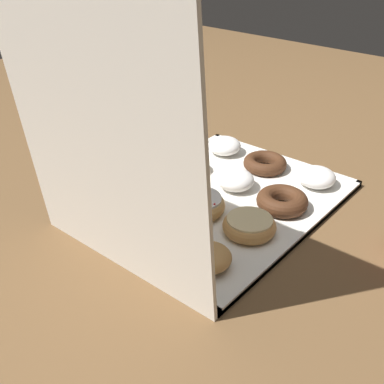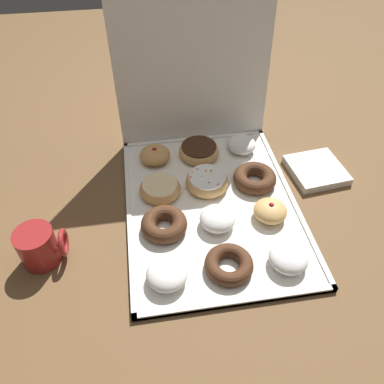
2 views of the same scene
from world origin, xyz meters
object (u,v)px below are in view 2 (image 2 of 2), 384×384
object	(u,v)px
jelly_filled_donut_9	(155,155)
powdered_filled_donut_0	(167,274)
chocolate_cake_ring_donut_1	(228,264)
powdered_filled_donut_4	(216,219)
donut_box	(212,206)
glazed_ring_donut_6	(160,188)
sprinkle_donut_7	(208,181)
chocolate_frosted_donut_10	(198,151)
chocolate_cake_ring_donut_8	(255,178)
powdered_filled_donut_11	(242,145)
napkin_stack	(316,170)
coffee_mug	(39,246)
chocolate_cake_ring_donut_3	(164,224)
jelly_filled_donut_5	(270,211)
powdered_filled_donut_2	(288,258)

from	to	relation	value
jelly_filled_donut_9	powdered_filled_donut_0	bearing A→B (deg)	-91.19
powdered_filled_donut_0	chocolate_cake_ring_donut_1	size ratio (longest dim) A/B	0.82
powdered_filled_donut_4	donut_box	bearing A→B (deg)	87.53
glazed_ring_donut_6	sprinkle_donut_7	world-z (taller)	sprinkle_donut_7
chocolate_frosted_donut_10	chocolate_cake_ring_donut_8	bearing A→B (deg)	-45.99
powdered_filled_donut_11	napkin_stack	size ratio (longest dim) A/B	0.58
donut_box	powdered_filled_donut_4	distance (m)	0.07
chocolate_cake_ring_donut_1	coffee_mug	bearing A→B (deg)	166.58
chocolate_cake_ring_donut_8	jelly_filled_donut_9	distance (m)	0.30
chocolate_cake_ring_donut_3	coffee_mug	distance (m)	0.29
donut_box	powdered_filled_donut_4	xyz separation A→B (m)	(-0.00, -0.07, 0.03)
glazed_ring_donut_6	chocolate_cake_ring_donut_8	bearing A→B (deg)	0.03
chocolate_cake_ring_donut_1	jelly_filled_donut_5	size ratio (longest dim) A/B	1.31
jelly_filled_donut_5	jelly_filled_donut_9	size ratio (longest dim) A/B	0.94
chocolate_cake_ring_donut_3	glazed_ring_donut_6	world-z (taller)	chocolate_cake_ring_donut_3
sprinkle_donut_7	chocolate_frosted_donut_10	distance (m)	0.13
donut_box	powdered_filled_donut_11	distance (m)	0.25
jelly_filled_donut_5	coffee_mug	world-z (taller)	coffee_mug
chocolate_cake_ring_donut_8	powdered_filled_donut_2	bearing A→B (deg)	-89.43
powdered_filled_donut_0	jelly_filled_donut_9	bearing A→B (deg)	88.81
sprinkle_donut_7	chocolate_cake_ring_donut_3	bearing A→B (deg)	-135.19
powdered_filled_donut_0	jelly_filled_donut_5	distance (m)	0.31
powdered_filled_donut_11	napkin_stack	distance (m)	0.23
powdered_filled_donut_0	glazed_ring_donut_6	bearing A→B (deg)	87.72
chocolate_frosted_donut_10	powdered_filled_donut_11	distance (m)	0.14
chocolate_cake_ring_donut_8	sprinkle_donut_7	bearing A→B (deg)	177.26
sprinkle_donut_7	powdered_filled_donut_11	size ratio (longest dim) A/B	1.38
chocolate_cake_ring_donut_8	coffee_mug	bearing A→B (deg)	-163.48
powdered_filled_donut_2	sprinkle_donut_7	world-z (taller)	powdered_filled_donut_2
powdered_filled_donut_2	jelly_filled_donut_5	distance (m)	0.14
chocolate_cake_ring_donut_3	chocolate_cake_ring_donut_8	bearing A→B (deg)	25.51
donut_box	powdered_filled_donut_4	world-z (taller)	powdered_filled_donut_4
coffee_mug	napkin_stack	distance (m)	0.76
glazed_ring_donut_6	coffee_mug	bearing A→B (deg)	-150.50
chocolate_cake_ring_donut_1	jelly_filled_donut_5	xyz separation A→B (m)	(0.14, 0.13, 0.01)
powdered_filled_donut_2	powdered_filled_donut_11	xyz separation A→B (m)	(-0.00, 0.42, -0.00)
chocolate_cake_ring_donut_3	powdered_filled_donut_4	xyz separation A→B (m)	(0.13, -0.01, 0.00)
chocolate_cake_ring_donut_1	sprinkle_donut_7	distance (m)	0.27
jelly_filled_donut_9	chocolate_frosted_donut_10	distance (m)	0.13
glazed_ring_donut_6	sprinkle_donut_7	size ratio (longest dim) A/B	0.94
napkin_stack	chocolate_frosted_donut_10	bearing A→B (deg)	160.10
jelly_filled_donut_5	chocolate_frosted_donut_10	xyz separation A→B (m)	(-0.14, 0.27, -0.00)
coffee_mug	napkin_stack	size ratio (longest dim) A/B	0.73
chocolate_cake_ring_donut_3	jelly_filled_donut_5	distance (m)	0.27
donut_box	glazed_ring_donut_6	size ratio (longest dim) A/B	5.22
chocolate_cake_ring_donut_1	chocolate_cake_ring_donut_8	bearing A→B (deg)	62.84
powdered_filled_donut_0	jelly_filled_donut_5	xyz separation A→B (m)	(0.28, 0.14, 0.00)
donut_box	powdered_filled_donut_0	xyz separation A→B (m)	(-0.14, -0.21, 0.03)
donut_box	powdered_filled_donut_0	size ratio (longest dim) A/B	6.35
powdered_filled_donut_2	jelly_filled_donut_5	xyz separation A→B (m)	(0.00, 0.14, 0.00)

